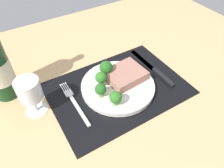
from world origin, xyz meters
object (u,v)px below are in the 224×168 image
at_px(steak, 125,75).
at_px(knife, 155,70).
at_px(plate, 118,86).
at_px(fork, 74,102).
at_px(wine_glass, 30,92).

distance_m(steak, knife, 0.12).
height_order(plate, knife, plate).
bearing_deg(fork, plate, -7.80).
xyz_separation_m(steak, wine_glass, (-0.28, 0.04, 0.05)).
bearing_deg(wine_glass, fork, -18.20).
height_order(plate, fork, plate).
height_order(plate, wine_glass, wine_glass).
xyz_separation_m(fork, wine_glass, (-0.10, 0.03, 0.07)).
bearing_deg(knife, wine_glass, 172.24).
xyz_separation_m(steak, knife, (0.12, -0.01, -0.03)).
bearing_deg(knife, fork, 176.64).
relative_size(plate, fork, 1.22).
relative_size(knife, wine_glass, 1.96).
height_order(steak, knife, steak).
relative_size(steak, fork, 0.62).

